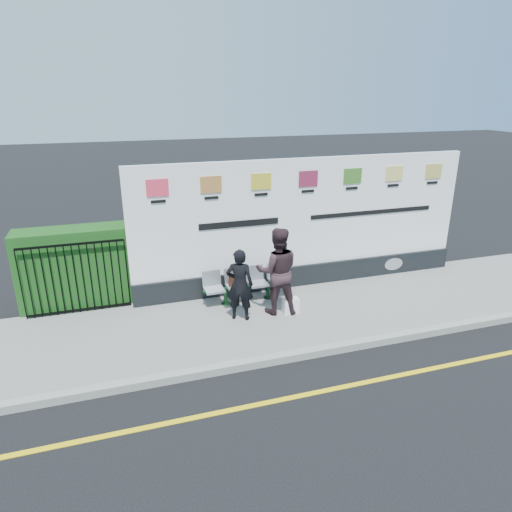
% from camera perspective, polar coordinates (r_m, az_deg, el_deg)
% --- Properties ---
extents(ground, '(80.00, 80.00, 0.00)m').
position_cam_1_polar(ground, '(7.99, 13.67, -15.09)').
color(ground, black).
extents(pavement, '(14.00, 3.00, 0.12)m').
position_cam_1_polar(pavement, '(9.84, 6.27, -7.03)').
color(pavement, gray).
rests_on(pavement, ground).
extents(kerb, '(14.00, 0.18, 0.14)m').
position_cam_1_polar(kerb, '(8.67, 10.30, -11.22)').
color(kerb, gray).
rests_on(kerb, ground).
extents(yellow_line, '(14.00, 0.10, 0.01)m').
position_cam_1_polar(yellow_line, '(7.98, 13.68, -15.07)').
color(yellow_line, yellow).
rests_on(yellow_line, ground).
extents(billboard, '(8.00, 0.30, 3.00)m').
position_cam_1_polar(billboard, '(10.67, 6.12, 3.05)').
color(billboard, black).
rests_on(billboard, pavement).
extents(hedge, '(2.35, 0.70, 1.70)m').
position_cam_1_polar(hedge, '(10.44, -21.56, -1.29)').
color(hedge, '#194B16').
rests_on(hedge, pavement).
extents(railing, '(2.05, 0.06, 1.54)m').
position_cam_1_polar(railing, '(10.05, -21.63, -2.61)').
color(railing, black).
rests_on(railing, pavement).
extents(bench, '(1.90, 0.55, 0.40)m').
position_cam_1_polar(bench, '(10.07, -1.12, -4.58)').
color(bench, '#AEB1B7').
rests_on(bench, pavement).
extents(woman_left, '(0.65, 0.55, 1.50)m').
position_cam_1_polar(woman_left, '(9.11, -2.05, -3.60)').
color(woman_left, black).
rests_on(woman_left, pavement).
extents(woman_right, '(1.03, 0.88, 1.84)m').
position_cam_1_polar(woman_right, '(9.33, 2.68, -1.88)').
color(woman_right, '#342227').
rests_on(woman_right, pavement).
extents(handbag_brown, '(0.34, 0.21, 0.25)m').
position_cam_1_polar(handbag_brown, '(9.88, -2.50, -3.05)').
color(handbag_brown, black).
rests_on(handbag_brown, bench).
extents(carrier_bag_white, '(0.33, 0.20, 0.33)m').
position_cam_1_polar(carrier_bag_white, '(9.60, 4.36, -6.20)').
color(carrier_bag_white, white).
rests_on(carrier_bag_white, pavement).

